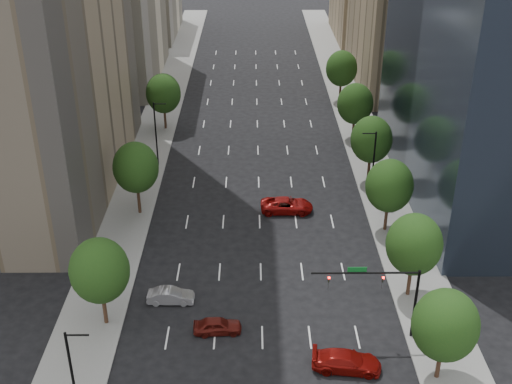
{
  "coord_description": "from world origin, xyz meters",
  "views": [
    {
      "loc": [
        -0.85,
        -14.37,
        37.85
      ],
      "look_at": [
        -0.47,
        42.13,
        8.0
      ],
      "focal_mm": 45.68,
      "sensor_mm": 36.0,
      "label": 1
    }
  ],
  "objects_px": {
    "car_silver": "(171,296)",
    "car_red_near": "(347,361)",
    "car_maroon": "(217,326)",
    "car_red_far": "(287,205)",
    "traffic_signal": "(388,289)"
  },
  "relations": [
    {
      "from": "car_red_far",
      "to": "car_silver",
      "type": "bearing_deg",
      "value": 146.36
    },
    {
      "from": "traffic_signal",
      "to": "car_red_far",
      "type": "bearing_deg",
      "value": 108.14
    },
    {
      "from": "car_silver",
      "to": "car_maroon",
      "type": "bearing_deg",
      "value": -132.97
    },
    {
      "from": "traffic_signal",
      "to": "car_red_near",
      "type": "height_order",
      "value": "traffic_signal"
    },
    {
      "from": "car_silver",
      "to": "car_red_far",
      "type": "distance_m",
      "value": 20.86
    },
    {
      "from": "car_red_far",
      "to": "car_red_near",
      "type": "bearing_deg",
      "value": -171.56
    },
    {
      "from": "car_maroon",
      "to": "car_silver",
      "type": "bearing_deg",
      "value": 42.92
    },
    {
      "from": "traffic_signal",
      "to": "car_red_near",
      "type": "xyz_separation_m",
      "value": [
        -3.7,
        -3.93,
        -4.35
      ]
    },
    {
      "from": "traffic_signal",
      "to": "car_silver",
      "type": "xyz_separation_m",
      "value": [
        -19.05,
        5.08,
        -4.45
      ]
    },
    {
      "from": "car_silver",
      "to": "car_red_near",
      "type": "bearing_deg",
      "value": -119.95
    },
    {
      "from": "car_red_near",
      "to": "car_maroon",
      "type": "height_order",
      "value": "car_red_near"
    },
    {
      "from": "car_maroon",
      "to": "car_red_far",
      "type": "bearing_deg",
      "value": -21.97
    },
    {
      "from": "car_red_near",
      "to": "car_red_far",
      "type": "distance_m",
      "value": 26.51
    },
    {
      "from": "car_red_near",
      "to": "car_silver",
      "type": "relative_size",
      "value": 1.29
    },
    {
      "from": "car_maroon",
      "to": "car_red_near",
      "type": "bearing_deg",
      "value": -117.09
    }
  ]
}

